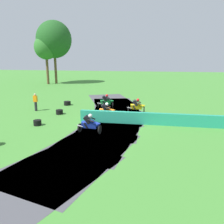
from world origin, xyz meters
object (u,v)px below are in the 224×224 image
motorcycle_trailing_yellow (137,106)px  motorcycle_fourth_green (106,101)px  track_marshal (36,102)px  motorcycle_chase_orange (106,111)px  motorcycle_lead_blue (90,124)px  tire_stack_mid_b (59,112)px  tire_stack_far (67,103)px  tire_stack_mid_a (37,123)px

motorcycle_trailing_yellow → motorcycle_fourth_green: bearing=154.1°
track_marshal → motorcycle_chase_orange: bearing=-11.9°
motorcycle_lead_blue → motorcycle_trailing_yellow: (2.65, 6.07, -0.00)m
tire_stack_mid_b → tire_stack_far: bearing=100.4°
tire_stack_mid_b → tire_stack_far: 3.81m
motorcycle_lead_blue → motorcycle_trailing_yellow: size_ratio=1.01×
tire_stack_mid_a → tire_stack_mid_b: size_ratio=0.94×
motorcycle_trailing_yellow → tire_stack_far: (-7.36, 2.18, -0.45)m
motorcycle_chase_orange → motorcycle_trailing_yellow: 3.21m
motorcycle_chase_orange → tire_stack_mid_a: motorcycle_chase_orange is taller
motorcycle_lead_blue → tire_stack_mid_a: motorcycle_lead_blue is taller
motorcycle_fourth_green → motorcycle_trailing_yellow: bearing=-25.9°
motorcycle_lead_blue → motorcycle_chase_orange: (0.31, 3.87, -0.01)m
motorcycle_fourth_green → tire_stack_far: bearing=171.0°
motorcycle_chase_orange → track_marshal: (-6.99, 1.48, 0.17)m
tire_stack_far → motorcycle_fourth_green: bearing=-9.0°
motorcycle_trailing_yellow → tire_stack_far: 7.69m
motorcycle_lead_blue → tire_stack_mid_a: bearing=165.9°
motorcycle_lead_blue → track_marshal: (-6.67, 5.35, 0.17)m
motorcycle_chase_orange → motorcycle_trailing_yellow: size_ratio=1.00×
motorcycle_chase_orange → tire_stack_mid_b: 4.40m
motorcycle_lead_blue → tire_stack_mid_b: 6.06m
motorcycle_trailing_yellow → tire_stack_far: bearing=163.5°
motorcycle_trailing_yellow → tire_stack_mid_a: bearing=-144.4°
tire_stack_mid_a → motorcycle_lead_blue: bearing=-14.1°
tire_stack_mid_a → track_marshal: bearing=118.9°
motorcycle_trailing_yellow → track_marshal: size_ratio=1.03×
motorcycle_trailing_yellow → tire_stack_mid_b: 6.87m
motorcycle_chase_orange → motorcycle_fourth_green: size_ratio=0.99×
tire_stack_mid_b → tire_stack_far: (-0.69, 3.75, 0.00)m
tire_stack_mid_b → motorcycle_fourth_green: bearing=40.7°
motorcycle_fourth_green → tire_stack_mid_b: (-3.57, -3.07, -0.46)m
motorcycle_trailing_yellow → tire_stack_mid_a: motorcycle_trailing_yellow is taller
motorcycle_chase_orange → tire_stack_mid_a: (-4.63, -2.79, -0.44)m
motorcycle_lead_blue → motorcycle_fourth_green: size_ratio=1.00×
tire_stack_mid_b → motorcycle_lead_blue: bearing=-48.3°
tire_stack_mid_a → tire_stack_far: same height
tire_stack_mid_a → motorcycle_fourth_green: bearing=59.2°
tire_stack_mid_a → tire_stack_far: (-0.39, 7.17, 0.00)m
motorcycle_fourth_green → tire_stack_mid_a: bearing=-120.8°
motorcycle_trailing_yellow → tire_stack_mid_a: (-6.97, -4.99, -0.45)m
tire_stack_far → track_marshal: (-1.96, -2.90, 0.62)m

